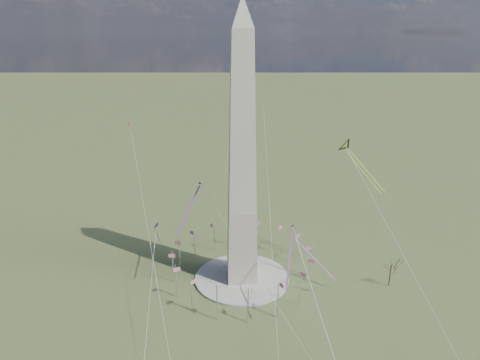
{
  "coord_description": "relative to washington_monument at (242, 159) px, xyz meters",
  "views": [
    {
      "loc": [
        -10.88,
        -142.03,
        89.58
      ],
      "look_at": [
        -0.74,
        0.0,
        40.24
      ],
      "focal_mm": 32.0,
      "sensor_mm": 36.0,
      "label": 1
    }
  ],
  "objects": [
    {
      "name": "kite_small_white",
      "position": [
        13.09,
        46.97,
        9.83
      ],
      "size": [
        1.17,
        1.86,
        4.2
      ],
      "rotation": [
        0.0,
        0.0,
        2.7
      ],
      "color": "silver",
      "rests_on": "ground"
    },
    {
      "name": "kite_streamer_left",
      "position": [
        14.63,
        -17.9,
        -26.13
      ],
      "size": [
        6.65,
        20.86,
        14.59
      ],
      "rotation": [
        0.0,
        0.0,
        2.88
      ],
      "color": "red",
      "rests_on": "ground"
    },
    {
      "name": "plaza",
      "position": [
        0.0,
        0.0,
        -47.55
      ],
      "size": [
        36.0,
        36.0,
        0.8
      ],
      "primitive_type": "cylinder",
      "color": "beige",
      "rests_on": "ground"
    },
    {
      "name": "washington_monument",
      "position": [
        0.0,
        0.0,
        0.0
      ],
      "size": [
        15.56,
        15.56,
        100.0
      ],
      "color": "#B1A394",
      "rests_on": "plaza"
    },
    {
      "name": "kite_streamer_mid",
      "position": [
        -18.06,
        1.64,
        -16.1
      ],
      "size": [
        9.47,
        18.2,
        13.45
      ],
      "rotation": [
        0.0,
        0.0,
        2.7
      ],
      "color": "red",
      "rests_on": "ground"
    },
    {
      "name": "kite_streamer_right",
      "position": [
        25.47,
        -1.55,
        -36.97
      ],
      "size": [
        14.34,
        13.6,
        12.78
      ],
      "rotation": [
        0.0,
        0.0,
        3.96
      ],
      "color": "red",
      "rests_on": "ground"
    },
    {
      "name": "ground",
      "position": [
        0.0,
        0.0,
        -47.95
      ],
      "size": [
        2000.0,
        2000.0,
        0.0
      ],
      "primitive_type": "plane",
      "color": "brown",
      "rests_on": "ground"
    },
    {
      "name": "tree_near",
      "position": [
        54.43,
        -8.35,
        -38.61
      ],
      "size": [
        7.49,
        7.49,
        13.11
      ],
      "color": "#3F3326",
      "rests_on": "ground"
    },
    {
      "name": "kite_small_red",
      "position": [
        -44.34,
        36.85,
        5.76
      ],
      "size": [
        1.28,
        2.02,
        4.5
      ],
      "rotation": [
        0.0,
        0.0,
        2.67
      ],
      "color": "red",
      "rests_on": "ground"
    },
    {
      "name": "kite_diamond_purple",
      "position": [
        -31.45,
        3.29,
        -26.77
      ],
      "size": [
        1.66,
        2.64,
        8.31
      ],
      "rotation": [
        0.0,
        0.0,
        2.68
      ],
      "color": "#471C81",
      "rests_on": "ground"
    },
    {
      "name": "kite_delta_black",
      "position": [
        41.3,
        12.74,
        -0.29
      ],
      "size": [
        15.68,
        20.06,
        17.31
      ],
      "rotation": [
        0.0,
        0.0,
        3.73
      ],
      "color": "black",
      "rests_on": "ground"
    },
    {
      "name": "flagpole_ring",
      "position": [
        -0.0,
        -0.0,
        -40.68
      ],
      "size": [
        54.4,
        54.4,
        13.0
      ],
      "color": "silver",
      "rests_on": "ground"
    }
  ]
}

